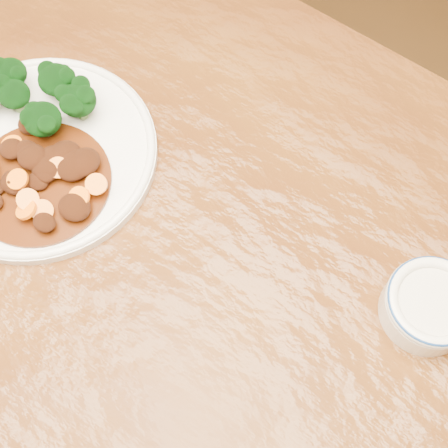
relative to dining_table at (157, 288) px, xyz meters
The scene contains 6 objects.
ground 0.67m from the dining_table, ahead, with size 4.00×4.00×0.00m, color #472B11.
dining_table is the anchor object (origin of this frame).
dinner_plate 0.23m from the dining_table, behind, with size 0.30×0.30×0.02m.
broccoli_florets 0.29m from the dining_table, 161.31° to the left, with size 0.15×0.12×0.05m.
mince_stew 0.21m from the dining_table, behind, with size 0.17×0.17×0.03m.
dip_bowl 0.33m from the dining_table, 24.78° to the left, with size 0.10×0.10×0.05m.
Camera 1 is at (0.23, -0.17, 1.43)m, focal length 50.00 mm.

